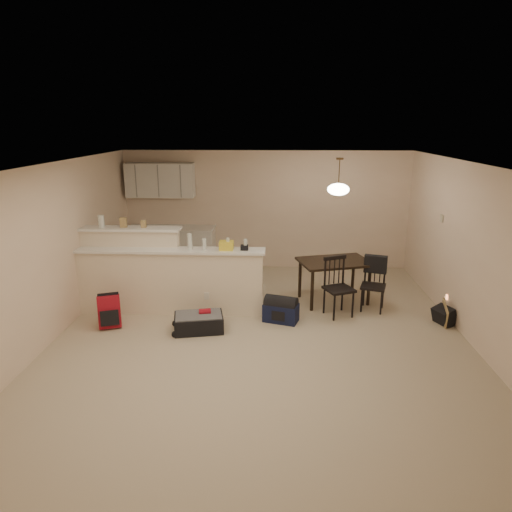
# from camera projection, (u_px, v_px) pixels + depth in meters

# --- Properties ---
(room) EXTENTS (7.00, 7.02, 2.50)m
(room) POSITION_uv_depth(u_px,v_px,m) (261.00, 256.00, 6.34)
(room) COLOR #C1B095
(room) RESTS_ON ground
(breakfast_bar) EXTENTS (3.08, 0.58, 1.39)m
(breakfast_bar) POSITION_uv_depth(u_px,v_px,m) (157.00, 276.00, 7.54)
(breakfast_bar) COLOR #F1E0C3
(breakfast_bar) RESTS_ON ground
(upper_cabinets) EXTENTS (1.40, 0.34, 0.70)m
(upper_cabinets) POSITION_uv_depth(u_px,v_px,m) (160.00, 180.00, 9.44)
(upper_cabinets) COLOR white
(upper_cabinets) RESTS_ON room
(kitchen_counter) EXTENTS (1.80, 0.60, 0.90)m
(kitchen_counter) POSITION_uv_depth(u_px,v_px,m) (172.00, 249.00, 9.71)
(kitchen_counter) COLOR white
(kitchen_counter) RESTS_ON ground
(thermostat) EXTENTS (0.02, 0.12, 0.12)m
(thermostat) POSITION_uv_depth(u_px,v_px,m) (442.00, 218.00, 7.64)
(thermostat) COLOR beige
(thermostat) RESTS_ON room
(jar) EXTENTS (0.10, 0.10, 0.20)m
(jar) POSITION_uv_depth(u_px,v_px,m) (101.00, 221.00, 7.46)
(jar) COLOR silver
(jar) RESTS_ON breakfast_bar
(cereal_box) EXTENTS (0.10, 0.07, 0.16)m
(cereal_box) POSITION_uv_depth(u_px,v_px,m) (123.00, 223.00, 7.45)
(cereal_box) COLOR tan
(cereal_box) RESTS_ON breakfast_bar
(small_box) EXTENTS (0.08, 0.06, 0.12)m
(small_box) POSITION_uv_depth(u_px,v_px,m) (144.00, 224.00, 7.44)
(small_box) COLOR tan
(small_box) RESTS_ON breakfast_bar
(bottle_a) EXTENTS (0.07, 0.07, 0.26)m
(bottle_a) POSITION_uv_depth(u_px,v_px,m) (190.00, 241.00, 7.26)
(bottle_a) COLOR silver
(bottle_a) RESTS_ON breakfast_bar
(bottle_b) EXTENTS (0.06, 0.06, 0.18)m
(bottle_b) POSITION_uv_depth(u_px,v_px,m) (204.00, 244.00, 7.27)
(bottle_b) COLOR silver
(bottle_b) RESTS_ON breakfast_bar
(bag_lump) EXTENTS (0.22, 0.18, 0.14)m
(bag_lump) POSITION_uv_depth(u_px,v_px,m) (226.00, 246.00, 7.26)
(bag_lump) COLOR tan
(bag_lump) RESTS_ON breakfast_bar
(pouch) EXTENTS (0.12, 0.10, 0.08)m
(pouch) POSITION_uv_depth(u_px,v_px,m) (244.00, 248.00, 7.25)
(pouch) COLOR tan
(pouch) RESTS_ON breakfast_bar
(extra_item_x) EXTENTS (0.06, 0.06, 0.18)m
(extra_item_x) POSITION_uv_depth(u_px,v_px,m) (245.00, 245.00, 7.24)
(extra_item_x) COLOR silver
(extra_item_x) RESTS_ON breakfast_bar
(extra_item_y) EXTENTS (0.06, 0.06, 0.20)m
(extra_item_y) POSITION_uv_depth(u_px,v_px,m) (228.00, 244.00, 7.25)
(extra_item_y) COLOR silver
(extra_item_y) RESTS_ON breakfast_bar
(dining_table) EXTENTS (1.36, 1.09, 0.74)m
(dining_table) POSITION_uv_depth(u_px,v_px,m) (334.00, 266.00, 7.91)
(dining_table) COLOR black
(dining_table) RESTS_ON ground
(pendant_lamp) EXTENTS (0.36, 0.36, 0.62)m
(pendant_lamp) POSITION_uv_depth(u_px,v_px,m) (338.00, 189.00, 7.54)
(pendant_lamp) COLOR brown
(pendant_lamp) RESTS_ON room
(dining_chair_near) EXTENTS (0.55, 0.54, 0.97)m
(dining_chair_near) POSITION_uv_depth(u_px,v_px,m) (339.00, 287.00, 7.35)
(dining_chair_near) COLOR black
(dining_chair_near) RESTS_ON ground
(dining_chair_far) EXTENTS (0.48, 0.47, 0.89)m
(dining_chair_far) POSITION_uv_depth(u_px,v_px,m) (373.00, 285.00, 7.58)
(dining_chair_far) COLOR black
(dining_chair_far) RESTS_ON ground
(suitcase) EXTENTS (0.80, 0.60, 0.25)m
(suitcase) POSITION_uv_depth(u_px,v_px,m) (199.00, 323.00, 6.91)
(suitcase) COLOR black
(suitcase) RESTS_ON ground
(red_backpack) EXTENTS (0.38, 0.31, 0.50)m
(red_backpack) POSITION_uv_depth(u_px,v_px,m) (109.00, 311.00, 7.01)
(red_backpack) COLOR #AB1322
(red_backpack) RESTS_ON ground
(navy_duffel) EXTENTS (0.60, 0.44, 0.29)m
(navy_duffel) POSITION_uv_depth(u_px,v_px,m) (281.00, 313.00, 7.23)
(navy_duffel) COLOR #12193B
(navy_duffel) RESTS_ON ground
(black_daypack) EXTENTS (0.33, 0.37, 0.27)m
(black_daypack) POSITION_uv_depth(u_px,v_px,m) (444.00, 316.00, 7.12)
(black_daypack) COLOR black
(black_daypack) RESTS_ON ground
(cardboard_sheet) EXTENTS (0.09, 0.43, 0.33)m
(cardboard_sheet) POSITION_uv_depth(u_px,v_px,m) (444.00, 314.00, 7.11)
(cardboard_sheet) COLOR tan
(cardboard_sheet) RESTS_ON ground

